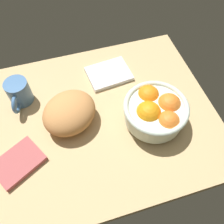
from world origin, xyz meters
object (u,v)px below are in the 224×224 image
Objects in this scene: fruit_bowl at (156,111)px; napkin_spare at (109,74)px; bread_loaf at (69,113)px; mug at (19,93)px; napkin_folded at (18,163)px.

napkin_spare is (-8.06, 22.22, -4.77)cm from fruit_bowl.
bread_loaf is at bearing 163.30° from fruit_bowl.
napkin_spare is at bearing 41.68° from bread_loaf.
napkin_folded is at bearing -98.10° from mug.
bread_loaf reaches higher than napkin_folded.
mug is (-30.57, -2.48, 3.46)cm from napkin_spare.
napkin_folded is 1.17× the size of mug.
napkin_folded is at bearing -150.37° from bread_loaf.
napkin_spare is (33.71, 24.52, -0.07)cm from napkin_folded.
napkin_spare is 1.30× the size of mug.
bread_loaf is at bearing -41.50° from mug.
mug is (3.14, 22.04, 3.39)cm from napkin_folded.
fruit_bowl reaches higher than napkin_folded.
fruit_bowl reaches higher than bread_loaf.
fruit_bowl is 1.45× the size of napkin_folded.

